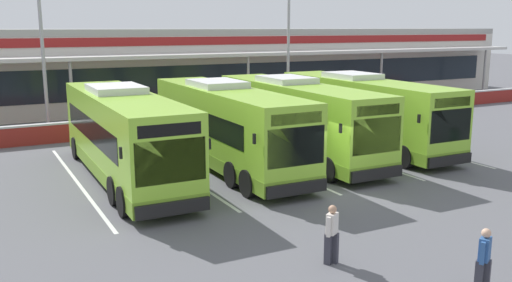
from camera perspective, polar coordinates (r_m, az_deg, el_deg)
name	(u,v)px	position (r m, az deg, el deg)	size (l,w,h in m)	color
ground_plane	(334,192)	(21.26, 8.04, -5.23)	(200.00, 200.00, 0.00)	#56565B
terminal_building	(135,67)	(45.07, -12.41, 7.45)	(70.00, 13.00, 6.00)	beige
red_barrier_wall	(193,121)	(33.64, -6.51, 2.06)	(60.00, 0.40, 1.10)	maroon
coach_bus_leftmost	(124,136)	(23.08, -13.52, 0.48)	(2.99, 12.18, 3.78)	#8CC633
coach_bus_left_centre	(226,127)	(24.59, -3.10, 1.46)	(2.99, 12.18, 3.78)	#8CC633
coach_bus_centre	(296,120)	(26.59, 4.17, 2.23)	(2.99, 12.18, 3.78)	#8CC633
coach_bus_right_centre	(362,112)	(29.25, 10.94, 2.91)	(2.99, 12.18, 3.78)	#8CC633
bay_stripe_far_west	(77,182)	(23.53, -18.04, -4.03)	(0.14, 13.00, 0.01)	silver
bay_stripe_west	(175,169)	(24.53, -8.34, -2.93)	(0.14, 13.00, 0.01)	silver
bay_stripe_mid_west	(259,159)	(26.17, 0.35, -1.88)	(0.14, 13.00, 0.01)	silver
bay_stripe_centre	(332,150)	(28.35, 7.85, -0.93)	(0.14, 13.00, 0.01)	silver
bay_stripe_mid_east	(395,142)	(30.94, 14.19, -0.11)	(0.14, 13.00, 0.01)	silver
pedestrian_in_dark_coat	(484,259)	(14.10, 22.53, -11.21)	(0.52, 0.35, 1.62)	#33333D
pedestrian_child	(332,232)	(14.77, 7.86, -9.35)	(0.50, 0.37, 1.62)	#33333D
lamp_post_west	(41,25)	(33.83, -21.39, 11.16)	(3.24, 0.28, 11.00)	#9E9EA3
lamp_post_centre	(289,25)	(39.63, 3.39, 11.89)	(3.24, 0.28, 11.00)	#9E9EA3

